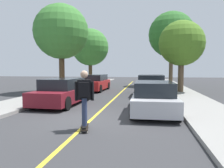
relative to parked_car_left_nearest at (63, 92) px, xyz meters
The scene contains 13 objects.
ground 3.73m from the parked_car_left_nearest, 51.05° to the right, with size 80.00×80.00×0.00m, color #353538.
sidewalk_right 7.43m from the parked_car_left_nearest, 22.66° to the right, with size 2.34×56.00×0.14m, color gray.
center_line 2.66m from the parked_car_left_nearest, 26.46° to the left, with size 0.12×39.20×0.01m, color gold.
parked_car_left_nearest is the anchor object (origin of this frame).
parked_car_left_near 7.18m from the parked_car_left_nearest, 89.99° to the left, with size 1.92×4.44×1.36m.
parked_car_right_nearest 4.79m from the parked_car_left_nearest, 15.70° to the right, with size 1.88×4.36×1.33m.
parked_car_right_near 6.54m from the parked_car_left_nearest, 45.13° to the left, with size 2.04×4.41×1.45m.
street_tree_left_nearest 7.03m from the parked_car_left_nearest, 112.52° to the left, with size 4.18×4.18×6.64m.
street_tree_left_near 14.55m from the parked_car_left_nearest, 99.03° to the left, with size 4.26×4.26×6.34m.
street_tree_right_nearest 9.67m from the parked_car_left_nearest, 41.95° to the left, with size 3.35×3.35×5.28m.
street_tree_right_near 15.43m from the parked_car_left_nearest, 62.31° to the left, with size 4.76×4.76×7.67m.
skateboard 5.00m from the parked_car_left_nearest, 60.49° to the right, with size 0.41×0.87×0.10m.
skateboarder 5.02m from the parked_car_left_nearest, 60.60° to the right, with size 0.59×0.70×1.71m.
Camera 1 is at (2.00, -7.73, 1.88)m, focal length 34.57 mm.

